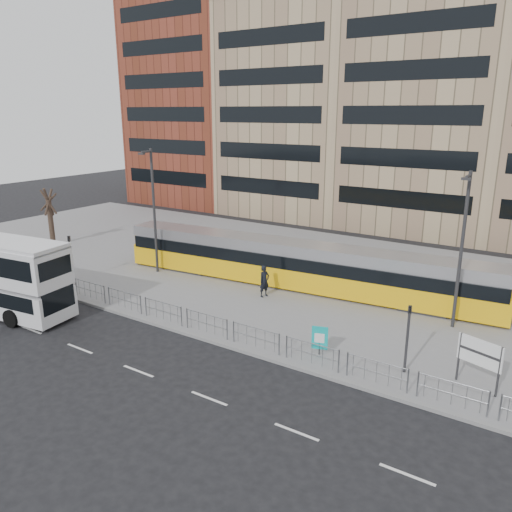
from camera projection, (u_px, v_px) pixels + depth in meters
The scene contains 15 objects.
ground at pixel (167, 329), 26.43m from camera, with size 120.00×120.00×0.00m, color black.
plaza at pixel (282, 270), 36.05m from camera, with size 64.00×24.00×0.15m, color gray.
kerb at pixel (168, 328), 26.45m from camera, with size 64.00×0.25×0.17m, color gray.
building_row at pixel (410, 93), 49.55m from camera, with size 70.40×18.40×31.20m.
pedestrian_barrier at pixel (202, 317), 25.50m from camera, with size 32.07×0.07×1.10m.
road_markings at pixel (123, 365), 22.69m from camera, with size 62.00×0.12×0.01m, color white.
tram at pixel (297, 265), 32.05m from camera, with size 25.16×4.77×2.95m.
station_sign at pixel (480, 355), 20.13m from camera, with size 1.81×0.65×2.16m.
ad_panel at pixel (320, 338), 23.15m from camera, with size 0.73×0.29×1.41m.
pedestrian at pixel (264, 281), 30.45m from camera, with size 0.72×0.47×1.96m, color black.
traffic_light_west at pixel (70, 252), 33.03m from camera, with size 0.23×0.25×3.10m.
traffic_light_east at pixel (408, 330), 21.26m from camera, with size 0.21×0.24×3.10m.
lamp_post_west at pixel (153, 207), 34.15m from camera, with size 0.45×1.04×8.60m.
lamp_post_east at pixel (462, 245), 25.10m from camera, with size 0.45×1.04×8.20m.
bare_tree at pixel (47, 186), 41.14m from camera, with size 3.89×3.89×6.82m.
Camera 1 is at (17.25, -17.75, 11.11)m, focal length 35.00 mm.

